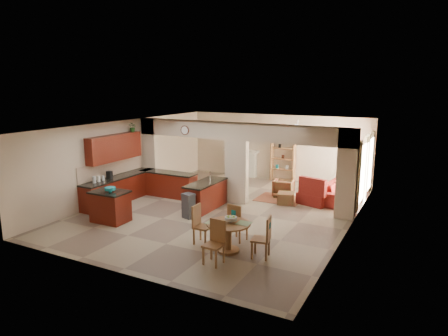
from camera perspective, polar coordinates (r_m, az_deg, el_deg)
The scene contains 39 objects.
floor at distance 13.21m, azimuth -0.11°, elevation -6.03°, with size 10.00×10.00×0.00m, color gray.
ceiling at distance 12.64m, azimuth -0.12°, elevation 6.14°, with size 10.00×10.00×0.00m, color white.
wall_back at distance 17.37m, azimuth 7.57°, elevation 2.95°, with size 8.00×8.00×0.00m, color #CBB494.
wall_front at distance 8.88m, azimuth -15.34°, elevation -6.04°, with size 8.00×8.00×0.00m, color #CBB494.
wall_left at distance 15.09m, azimuth -13.70°, elevation 1.37°, with size 10.00×10.00×0.00m, color #CBB494.
wall_right at distance 11.60m, azimuth 17.69°, elevation -1.98°, with size 10.00×10.00×0.00m, color #CBB494.
partition_left_pier at distance 15.66m, azimuth -10.47°, elevation 1.89°, with size 0.60×0.25×2.80m, color #CBB494.
partition_center_pier at distance 13.79m, azimuth 1.81°, elevation -0.54°, with size 0.80×0.25×2.20m, color #CBB494.
partition_right_pier at distance 12.61m, azimuth 17.15°, elevation -0.86°, with size 0.60×0.25×2.80m, color #CBB494.
partition_header at distance 13.56m, azimuth 1.85°, elevation 5.25°, with size 8.00×0.25×0.60m, color #CBB494.
kitchen_counter at distance 14.64m, azimuth -11.97°, elevation -2.62°, with size 2.52×3.29×1.48m.
upper_cabinets at distance 14.31m, azimuth -15.35°, elevation 2.83°, with size 0.35×2.40×0.90m, color #470F08.
peninsula at distance 13.27m, azimuth -2.64°, elevation -3.91°, with size 0.70×1.85×0.91m.
wall_clock at distance 14.41m, azimuth -5.63°, elevation 5.39°, with size 0.34×0.34×0.03m, color #53281B.
rug at distance 14.60m, azimuth 7.93°, elevation -4.38°, with size 1.60×1.30×0.01m, color #965936.
fireplace at distance 17.95m, azimuth 2.52°, elevation 0.79°, with size 1.60×0.35×1.20m.
shelving_unit at distance 17.17m, azimuth 8.41°, elevation 1.13°, with size 1.00×0.32×1.80m, color olive.
window_a at distance 13.87m, azimuth 19.19°, elevation -0.71°, with size 0.02×0.90×1.90m, color white.
window_b at distance 15.52m, azimuth 20.14°, elevation 0.51°, with size 0.02×0.90×1.90m, color white.
glazed_door at distance 14.72m, azimuth 19.65°, elevation -0.64°, with size 0.02×0.70×2.10m, color white.
drape_a_left at distance 13.29m, azimuth 18.63°, elevation -1.20°, with size 0.10×0.28×2.30m, color #3A1C17.
drape_a_right at distance 14.45m, azimuth 19.39°, elevation -0.23°, with size 0.10×0.28×2.30m, color #3A1C17.
drape_b_left at distance 14.94m, azimuth 19.68°, elevation 0.12°, with size 0.10×0.28×2.30m, color #3A1C17.
drape_b_right at distance 16.11m, azimuth 20.29°, elevation 0.90°, with size 0.10×0.28×2.30m, color #3A1C17.
ceiling_fan at distance 14.86m, azimuth 10.49°, elevation 5.87°, with size 1.00×1.00×0.10m, color white.
kitchen_island at distance 12.51m, azimuth -15.94°, elevation -5.28°, with size 1.10×0.80×0.94m.
teal_bowl at distance 12.26m, azimuth -15.95°, elevation -2.99°, with size 0.32×0.32×0.15m, color teal.
trash_can at distance 12.42m, azimuth -5.08°, elevation -5.53°, with size 0.34×0.29×0.72m, color #2E2E31.
dining_table at distance 9.94m, azimuth 0.64°, elevation -9.18°, with size 1.09×1.09×0.74m.
fruit_bowl at distance 9.87m, azimuth 0.99°, elevation -7.32°, with size 0.30×0.30×0.16m, color #5EB326.
sofa at distance 14.79m, azimuth 16.79°, elevation -3.15°, with size 0.96×2.47×0.72m, color maroon.
chaise at distance 14.19m, azimuth 12.77°, elevation -4.24°, with size 0.99×0.81×0.39m, color maroon.
armchair at distance 14.82m, azimuth 8.51°, elevation -2.87°, with size 0.70×0.72×0.65m, color maroon.
ottoman at distance 14.01m, azimuth 8.80°, elevation -4.29°, with size 0.54×0.54×0.39m, color maroon.
plant at distance 14.96m, azimuth -12.91°, elevation 5.73°, with size 0.30×0.26×0.34m, color #155116.
chair_north at distance 10.53m, azimuth 1.78°, elevation -7.61°, with size 0.48×0.48×1.02m.
chair_east at distance 9.61m, azimuth 5.79°, elevation -9.61°, with size 0.48×0.48×1.02m.
chair_south at distance 9.33m, azimuth -1.22°, elevation -10.25°, with size 0.44×0.45×1.02m.
chair_west at distance 10.44m, azimuth -3.46°, elevation -7.80°, with size 0.43×0.42×1.02m.
Camera 1 is at (5.83, -11.14, 4.07)m, focal length 32.00 mm.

